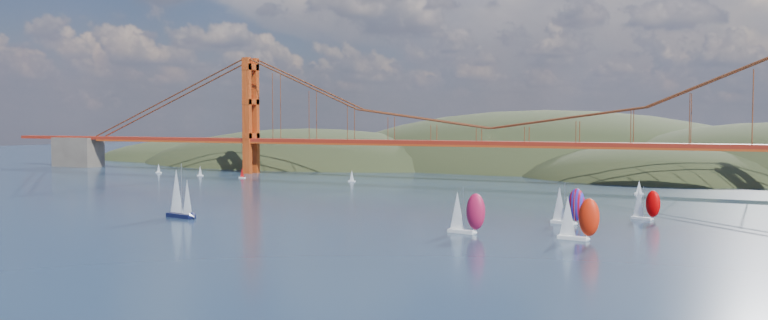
{
  "coord_description": "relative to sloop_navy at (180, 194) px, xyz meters",
  "views": [
    {
      "loc": [
        99.58,
        -108.91,
        24.56
      ],
      "look_at": [
        -2.39,
        90.0,
        13.18
      ],
      "focal_mm": 35.0,
      "sensor_mm": 36.0,
      "label": 1
    }
  ],
  "objects": [
    {
      "name": "bridge",
      "position": [
        32.51,
        142.88,
        26.08
      ],
      "size": [
        552.0,
        12.0,
        55.0
      ],
      "color": "maroon",
      "rests_on": "ground"
    },
    {
      "name": "distant_boat_8",
      "position": [
        95.65,
        118.15,
        -3.75
      ],
      "size": [
        3.0,
        2.0,
        4.7
      ],
      "color": "silver",
      "rests_on": "ground"
    },
    {
      "name": "racer_3",
      "position": [
        107.08,
        49.98,
        -2.12
      ],
      "size": [
        7.65,
        4.93,
        8.55
      ],
      "rotation": [
        0.0,
        0.0,
        -0.35
      ],
      "color": "white",
      "rests_on": "ground"
    },
    {
      "name": "racer_1",
      "position": [
        99.22,
        9.79,
        -1.41
      ],
      "size": [
        8.85,
        3.91,
        10.04
      ],
      "rotation": [
        0.0,
        0.0,
        -0.1
      ],
      "color": "silver",
      "rests_on": "ground"
    },
    {
      "name": "racer_rwb",
      "position": [
        91.62,
        32.84,
        -1.45
      ],
      "size": [
        8.88,
        4.99,
        9.95
      ],
      "rotation": [
        0.0,
        0.0,
        -0.24
      ],
      "color": "white",
      "rests_on": "ground"
    },
    {
      "name": "distant_boat_2",
      "position": [
        -69.81,
        115.37,
        -3.75
      ],
      "size": [
        3.0,
        2.0,
        4.7
      ],
      "color": "silver",
      "rests_on": "ground"
    },
    {
      "name": "distant_boat_3",
      "position": [
        -17.71,
        120.55,
        -3.75
      ],
      "size": [
        3.0,
        2.0,
        4.7
      ],
      "color": "silver",
      "rests_on": "ground"
    },
    {
      "name": "distant_boat_0",
      "position": [
        -126.57,
        123.95,
        -3.75
      ],
      "size": [
        3.0,
        2.0,
        4.7
      ],
      "color": "silver",
      "rests_on": "ground"
    },
    {
      "name": "sloop_navy",
      "position": [
        0.0,
        0.0,
        0.0
      ],
      "size": [
        9.29,
        5.74,
        13.95
      ],
      "rotation": [
        0.0,
        0.0,
        -0.16
      ],
      "color": "black",
      "rests_on": "ground"
    },
    {
      "name": "distant_boat_1",
      "position": [
        -95.28,
        117.52,
        -3.75
      ],
      "size": [
        3.0,
        2.0,
        4.7
      ],
      "color": "silver",
      "rests_on": "ground"
    },
    {
      "name": "ground",
      "position": [
        34.26,
        -37.12,
        -6.16
      ],
      "size": [
        1200.0,
        1200.0,
        0.0
      ],
      "primitive_type": "plane",
      "color": "black",
      "rests_on": "ground"
    },
    {
      "name": "headlands",
      "position": [
        79.2,
        241.17,
        -18.62
      ],
      "size": [
        725.0,
        225.0,
        96.0
      ],
      "color": "black",
      "rests_on": "ground"
    },
    {
      "name": "racer_0",
      "position": [
        75.25,
        7.82,
        -1.33
      ],
      "size": [
        9.05,
        4.29,
        10.21
      ],
      "rotation": [
        0.0,
        0.0,
        -0.14
      ],
      "color": "silver",
      "rests_on": "ground"
    }
  ]
}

